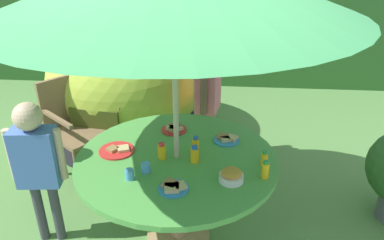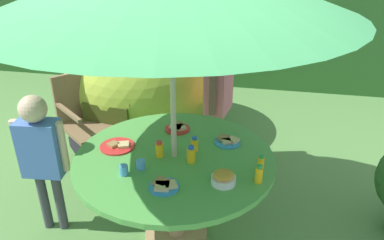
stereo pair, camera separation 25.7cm
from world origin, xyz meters
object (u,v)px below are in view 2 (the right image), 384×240
wooden_chair (90,115)px  snack_bowl (223,178)px  juice_bottle_mid_right (194,144)px  child_in_blue_shirt (41,148)px  plate_far_left (164,185)px  child_in_pink_shirt (219,86)px  juice_bottle_near_right (261,163)px  cup_near (124,170)px  juice_bottle_far_right (160,149)px  cup_far (141,164)px  plate_near_left (227,141)px  plate_back_edge (177,128)px  garden_table (175,170)px  juice_bottle_center_back (259,174)px  dome_tent (144,76)px  plate_mid_left (118,146)px  juice_bottle_center_front (191,154)px

wooden_chair → snack_bowl: (1.37, -1.05, 0.20)m
wooden_chair → juice_bottle_mid_right: (1.13, -0.70, 0.21)m
juice_bottle_mid_right → snack_bowl: bearing=-54.6°
child_in_blue_shirt → plate_far_left: (0.97, -0.26, 0.01)m
child_in_pink_shirt → juice_bottle_near_right: (0.41, -1.09, -0.08)m
snack_bowl → cup_near: snack_bowl is taller
child_in_pink_shirt → plate_far_left: bearing=3.3°
snack_bowl → cup_near: size_ratio=2.31×
juice_bottle_near_right → juice_bottle_far_right: bearing=177.5°
plate_far_left → cup_far: cup_far is taller
plate_far_left → cup_far: 0.26m
plate_near_left → plate_back_edge: bearing=162.3°
snack_bowl → plate_back_edge: size_ratio=0.79×
wooden_chair → child_in_blue_shirt: 0.91m
child_in_blue_shirt → plate_far_left: size_ratio=6.04×
wooden_chair → cup_near: size_ratio=14.29×
garden_table → child_in_pink_shirt: child_in_pink_shirt is taller
snack_bowl → wooden_chair: bearing=142.7°
plate_far_left → plate_back_edge: bearing=97.0°
juice_bottle_center_back → juice_bottle_mid_right: juice_bottle_center_back is taller
dome_tent → child_in_pink_shirt: 1.10m
wooden_chair → juice_bottle_near_right: size_ratio=9.00×
juice_bottle_near_right → wooden_chair: bearing=151.8°
plate_near_left → juice_bottle_near_right: 0.39m
cup_near → plate_mid_left: bearing=117.5°
juice_bottle_near_right → juice_bottle_mid_right: size_ratio=0.97×
juice_bottle_far_right → juice_bottle_center_back: juice_bottle_center_back is taller
snack_bowl → garden_table: bearing=146.1°
garden_table → juice_bottle_center_front: size_ratio=11.57×
plate_back_edge → plate_far_left: bearing=-83.0°
snack_bowl → plate_back_edge: (-0.43, 0.63, -0.02)m
juice_bottle_center_front → cup_far: bearing=-154.6°
juice_bottle_mid_right → cup_far: 0.41m
juice_bottle_near_right → juice_bottle_center_front: (-0.45, 0.00, 0.01)m
dome_tent → juice_bottle_far_right: dome_tent is taller
plate_far_left → plate_mid_left: bearing=138.4°
plate_near_left → juice_bottle_center_back: bearing=-62.0°
plate_near_left → juice_bottle_near_right: size_ratio=1.80×
cup_near → plate_near_left: bearing=41.7°
dome_tent → plate_mid_left: bearing=-71.6°
garden_table → plate_mid_left: plate_mid_left is taller
garden_table → juice_bottle_near_right: 0.60m
dome_tent → juice_bottle_center_back: size_ratio=16.62×
plate_near_left → plate_back_edge: (-0.40, 0.13, 0.00)m
juice_bottle_near_right → juice_bottle_mid_right: bearing=162.1°
snack_bowl → plate_back_edge: bearing=124.6°
child_in_blue_shirt → plate_near_left: child_in_blue_shirt is taller
plate_mid_left → snack_bowl: bearing=-19.8°
dome_tent → plate_near_left: dome_tent is taller
child_in_blue_shirt → juice_bottle_near_right: 1.52m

